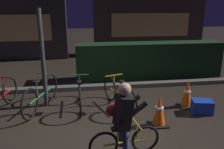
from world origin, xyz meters
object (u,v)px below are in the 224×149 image
object	(u,v)px
traffic_cone_near	(159,111)
cyclist	(123,120)
parked_bike_center_right	(80,94)
blue_crate	(202,107)
parked_bike_center_left	(41,95)
traffic_cone_far	(187,94)
parked_bike_right_mid	(119,94)
street_post	(43,60)

from	to	relation	value
traffic_cone_near	cyclist	bearing A→B (deg)	-136.17
parked_bike_center_right	blue_crate	bearing A→B (deg)	-104.79
parked_bike_center_left	traffic_cone_far	size ratio (longest dim) A/B	2.51
parked_bike_right_mid	traffic_cone_near	distance (m)	1.16
street_post	parked_bike_center_right	distance (m)	1.16
parked_bike_right_mid	street_post	bearing A→B (deg)	60.07
parked_bike_center_right	traffic_cone_far	bearing A→B (deg)	-97.41
traffic_cone_near	traffic_cone_far	xyz separation A→B (m)	(0.96, 0.78, 0.00)
traffic_cone_near	traffic_cone_far	bearing A→B (deg)	39.41
blue_crate	traffic_cone_far	bearing A→B (deg)	116.28
parked_bike_center_left	blue_crate	size ratio (longest dim) A/B	3.76
parked_bike_right_mid	traffic_cone_far	size ratio (longest dim) A/B	2.33
traffic_cone_far	blue_crate	distance (m)	0.46
parked_bike_center_left	traffic_cone_far	distance (m)	3.43
parked_bike_center_left	parked_bike_right_mid	xyz separation A→B (m)	(1.80, -0.16, -0.02)
parked_bike_center_left	parked_bike_center_right	bearing A→B (deg)	-73.52
parked_bike_center_right	street_post	bearing A→B (deg)	74.24
traffic_cone_near	blue_crate	size ratio (longest dim) A/B	1.48
parked_bike_center_left	traffic_cone_near	size ratio (longest dim) A/B	2.55
traffic_cone_far	blue_crate	bearing A→B (deg)	-63.72
parked_bike_center_left	traffic_cone_far	xyz separation A→B (m)	(3.41, -0.33, -0.04)
parked_bike_center_right	blue_crate	xyz separation A→B (m)	(2.72, -0.68, -0.19)
parked_bike_center_left	parked_bike_center_right	distance (m)	0.88
parked_bike_center_left	parked_bike_right_mid	world-z (taller)	parked_bike_center_left
traffic_cone_near	traffic_cone_far	distance (m)	1.24
street_post	blue_crate	bearing A→B (deg)	-14.33
blue_crate	cyclist	bearing A→B (deg)	-148.25
parked_bike_center_left	cyclist	size ratio (longest dim) A/B	1.33
street_post	traffic_cone_near	world-z (taller)	street_post
parked_bike_right_mid	cyclist	bearing A→B (deg)	153.92
traffic_cone_near	blue_crate	bearing A→B (deg)	19.25
parked_bike_right_mid	traffic_cone_far	xyz separation A→B (m)	(1.62, -0.16, -0.02)
traffic_cone_far	parked_bike_center_right	bearing A→B (deg)	173.28
traffic_cone_far	blue_crate	size ratio (longest dim) A/B	1.50
traffic_cone_near	blue_crate	world-z (taller)	traffic_cone_near
traffic_cone_far	parked_bike_center_left	bearing A→B (deg)	174.48
parked_bike_center_right	traffic_cone_far	xyz separation A→B (m)	(2.53, -0.30, -0.02)
parked_bike_center_right	parked_bike_right_mid	size ratio (longest dim) A/B	1.04
street_post	traffic_cone_near	size ratio (longest dim) A/B	3.52
cyclist	parked_bike_center_right	bearing A→B (deg)	101.32
traffic_cone_near	cyclist	world-z (taller)	cyclist
street_post	parked_bike_center_left	distance (m)	0.81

